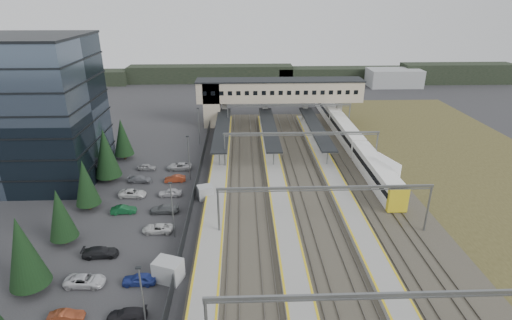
{
  "coord_description": "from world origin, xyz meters",
  "views": [
    {
      "loc": [
        1.27,
        -53.96,
        30.11
      ],
      "look_at": [
        3.55,
        8.84,
        4.0
      ],
      "focal_mm": 28.0,
      "sensor_mm": 36.0,
      "label": 1
    }
  ],
  "objects_px": {
    "relay_cabin_far": "(205,192)",
    "footbridge": "(268,93)",
    "office_building": "(19,111)",
    "relay_cabin_near": "(168,270)",
    "billboard": "(388,168)",
    "train": "(346,133)"
  },
  "relations": [
    {
      "from": "relay_cabin_near",
      "to": "relay_cabin_far",
      "type": "height_order",
      "value": "relay_cabin_near"
    },
    {
      "from": "train",
      "to": "billboard",
      "type": "xyz_separation_m",
      "value": [
        1.33,
        -22.06,
        1.42
      ]
    },
    {
      "from": "footbridge",
      "to": "train",
      "type": "relative_size",
      "value": 0.65
    },
    {
      "from": "office_building",
      "to": "train",
      "type": "relative_size",
      "value": 0.39
    },
    {
      "from": "office_building",
      "to": "billboard",
      "type": "relative_size",
      "value": 4.1
    },
    {
      "from": "office_building",
      "to": "relay_cabin_near",
      "type": "distance_m",
      "value": 42.06
    },
    {
      "from": "office_building",
      "to": "relay_cabin_far",
      "type": "relative_size",
      "value": 8.6
    },
    {
      "from": "relay_cabin_near",
      "to": "billboard",
      "type": "xyz_separation_m",
      "value": [
        32.65,
        22.48,
        2.29
      ]
    },
    {
      "from": "relay_cabin_near",
      "to": "billboard",
      "type": "relative_size",
      "value": 0.61
    },
    {
      "from": "office_building",
      "to": "relay_cabin_far",
      "type": "bearing_deg",
      "value": -16.42
    },
    {
      "from": "office_building",
      "to": "footbridge",
      "type": "relative_size",
      "value": 0.6
    },
    {
      "from": "relay_cabin_far",
      "to": "billboard",
      "type": "distance_m",
      "value": 30.29
    },
    {
      "from": "relay_cabin_far",
      "to": "office_building",
      "type": "bearing_deg",
      "value": 163.58
    },
    {
      "from": "office_building",
      "to": "relay_cabin_far",
      "type": "distance_m",
      "value": 34.45
    },
    {
      "from": "office_building",
      "to": "footbridge",
      "type": "distance_m",
      "value": 53.18
    },
    {
      "from": "footbridge",
      "to": "billboard",
      "type": "relative_size",
      "value": 6.82
    },
    {
      "from": "train",
      "to": "relay_cabin_near",
      "type": "bearing_deg",
      "value": -125.12
    },
    {
      "from": "office_building",
      "to": "relay_cabin_near",
      "type": "height_order",
      "value": "office_building"
    },
    {
      "from": "footbridge",
      "to": "train",
      "type": "distance_m",
      "value": 22.4
    },
    {
      "from": "relay_cabin_far",
      "to": "footbridge",
      "type": "height_order",
      "value": "footbridge"
    },
    {
      "from": "relay_cabin_near",
      "to": "relay_cabin_far",
      "type": "xyz_separation_m",
      "value": [
        2.6,
        19.55,
        -0.19
      ]
    },
    {
      "from": "relay_cabin_near",
      "to": "train",
      "type": "bearing_deg",
      "value": 54.88
    }
  ]
}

